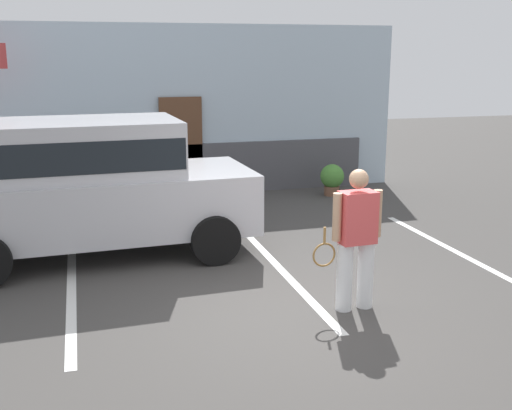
# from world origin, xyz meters

# --- Properties ---
(ground_plane) EXTENTS (40.00, 40.00, 0.00)m
(ground_plane) POSITION_xyz_m (0.00, 0.00, 0.00)
(ground_plane) COLOR #423F3D
(parking_stripe_0) EXTENTS (0.12, 4.40, 0.01)m
(parking_stripe_0) POSITION_xyz_m (-2.50, 1.50, 0.00)
(parking_stripe_0) COLOR silver
(parking_stripe_0) RESTS_ON ground_plane
(parking_stripe_1) EXTENTS (0.12, 4.40, 0.01)m
(parking_stripe_1) POSITION_xyz_m (0.35, 1.50, 0.00)
(parking_stripe_1) COLOR silver
(parking_stripe_1) RESTS_ON ground_plane
(parking_stripe_2) EXTENTS (0.12, 4.40, 0.01)m
(parking_stripe_2) POSITION_xyz_m (3.21, 1.50, 0.00)
(parking_stripe_2) COLOR silver
(parking_stripe_2) RESTS_ON ground_plane
(house_frontage) EXTENTS (9.29, 0.40, 3.59)m
(house_frontage) POSITION_xyz_m (-0.00, 6.85, 1.69)
(house_frontage) COLOR silver
(house_frontage) RESTS_ON ground_plane
(parked_suv) EXTENTS (4.67, 2.31, 2.05)m
(parked_suv) POSITION_xyz_m (-2.18, 2.92, 1.15)
(parked_suv) COLOR #B7B7BC
(parked_suv) RESTS_ON ground_plane
(tennis_player_man) EXTENTS (0.89, 0.29, 1.70)m
(tennis_player_man) POSITION_xyz_m (0.77, -0.02, 0.88)
(tennis_player_man) COLOR white
(tennis_player_man) RESTS_ON ground_plane
(potted_plant_by_porch) EXTENTS (0.51, 0.51, 0.68)m
(potted_plant_by_porch) POSITION_xyz_m (2.90, 5.78, 0.37)
(potted_plant_by_porch) COLOR brown
(potted_plant_by_porch) RESTS_ON ground_plane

